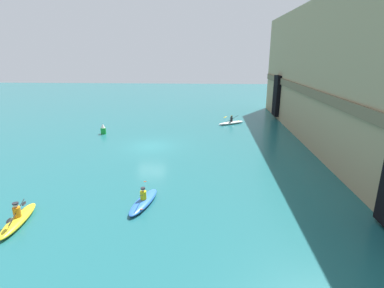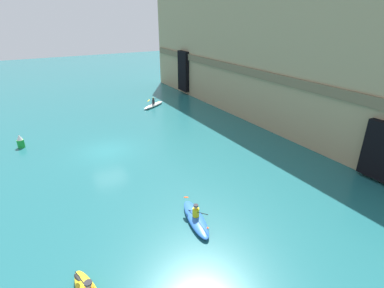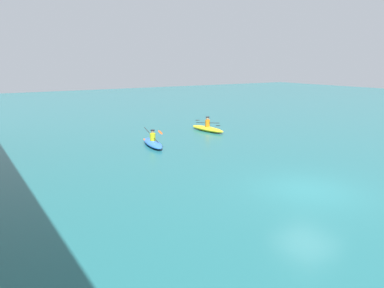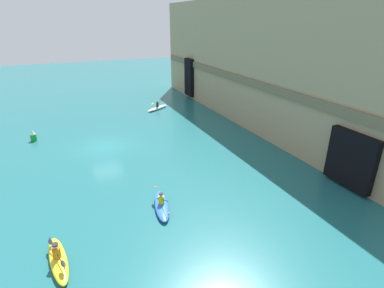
{
  "view_description": "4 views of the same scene",
  "coord_description": "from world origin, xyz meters",
  "px_view_note": "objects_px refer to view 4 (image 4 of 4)",
  "views": [
    {
      "loc": [
        25.78,
        5.23,
        8.07
      ],
      "look_at": [
        6.06,
        4.09,
        2.11
      ],
      "focal_mm": 28.0,
      "sensor_mm": 36.0,
      "label": 1
    },
    {
      "loc": [
        21.81,
        -4.73,
        9.95
      ],
      "look_at": [
        5.53,
        4.52,
        1.71
      ],
      "focal_mm": 28.0,
      "sensor_mm": 36.0,
      "label": 2
    },
    {
      "loc": [
        -9.74,
        12.04,
        5.21
      ],
      "look_at": [
        2.94,
        3.88,
        1.87
      ],
      "focal_mm": 35.0,
      "sensor_mm": 36.0,
      "label": 3
    },
    {
      "loc": [
        25.5,
        -2.74,
        10.55
      ],
      "look_at": [
        6.14,
        5.78,
        1.64
      ],
      "focal_mm": 28.0,
      "sensor_mm": 36.0,
      "label": 4
    }
  ],
  "objects_px": {
    "kayak_white": "(158,108)",
    "kayak_blue": "(162,205)",
    "kayak_yellow": "(58,259)",
    "marker_buoy": "(33,136)"
  },
  "relations": [
    {
      "from": "marker_buoy",
      "to": "kayak_blue",
      "type": "bearing_deg",
      "value": 26.54
    },
    {
      "from": "kayak_blue",
      "to": "kayak_yellow",
      "type": "xyz_separation_m",
      "value": [
        2.26,
        -5.79,
        0.02
      ]
    },
    {
      "from": "kayak_white",
      "to": "marker_buoy",
      "type": "relative_size",
      "value": 3.1
    },
    {
      "from": "kayak_yellow",
      "to": "marker_buoy",
      "type": "xyz_separation_m",
      "value": [
        -17.28,
        -1.71,
        0.27
      ]
    },
    {
      "from": "kayak_white",
      "to": "marker_buoy",
      "type": "distance_m",
      "value": 14.76
    },
    {
      "from": "kayak_white",
      "to": "kayak_blue",
      "type": "bearing_deg",
      "value": -139.55
    },
    {
      "from": "kayak_white",
      "to": "marker_buoy",
      "type": "height_order",
      "value": "marker_buoy"
    },
    {
      "from": "kayak_white",
      "to": "kayak_blue",
      "type": "relative_size",
      "value": 0.99
    },
    {
      "from": "kayak_blue",
      "to": "marker_buoy",
      "type": "bearing_deg",
      "value": 38.54
    },
    {
      "from": "kayak_yellow",
      "to": "marker_buoy",
      "type": "distance_m",
      "value": 17.36
    }
  ]
}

